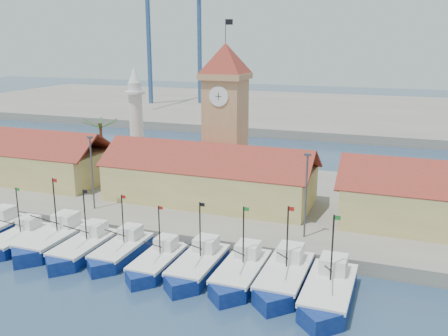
% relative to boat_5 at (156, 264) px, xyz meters
% --- Properties ---
extents(ground, '(400.00, 400.00, 0.00)m').
position_rel_boat_5_xyz_m(ground, '(-1.61, -2.34, -0.69)').
color(ground, navy).
rests_on(ground, ground).
extents(quay, '(140.00, 32.00, 1.50)m').
position_rel_boat_5_xyz_m(quay, '(-1.61, 21.66, 0.06)').
color(quay, gray).
rests_on(quay, ground).
extents(terminal, '(240.00, 80.00, 2.00)m').
position_rel_boat_5_xyz_m(terminal, '(-1.61, 107.66, 0.31)').
color(terminal, gray).
rests_on(terminal, ground).
extents(boat_1, '(3.28, 9.00, 6.81)m').
position_rel_boat_5_xyz_m(boat_1, '(-16.80, -0.31, 0.01)').
color(boat_1, navy).
rests_on(boat_1, ground).
extents(boat_2, '(3.85, 10.54, 7.97)m').
position_rel_boat_5_xyz_m(boat_2, '(-12.89, 0.74, 0.13)').
color(boat_2, navy).
rests_on(boat_2, ground).
extents(boat_3, '(3.54, 9.70, 7.34)m').
position_rel_boat_5_xyz_m(boat_3, '(-8.66, 0.16, 0.07)').
color(boat_3, navy).
rests_on(boat_3, ground).
extents(boat_4, '(3.35, 9.19, 6.95)m').
position_rel_boat_5_xyz_m(boat_4, '(-4.69, 1.00, 0.03)').
color(boat_4, navy).
rests_on(boat_4, ground).
extents(boat_5, '(3.22, 8.82, 6.67)m').
position_rel_boat_5_xyz_m(boat_5, '(0.00, 0.00, 0.00)').
color(boat_5, navy).
rests_on(boat_5, ground).
extents(boat_6, '(3.56, 9.75, 7.38)m').
position_rel_boat_5_xyz_m(boat_6, '(4.05, 0.43, 0.07)').
color(boat_6, navy).
rests_on(boat_6, ground).
extents(boat_7, '(3.60, 9.86, 7.46)m').
position_rel_boat_5_xyz_m(boat_7, '(8.35, 0.47, 0.08)').
color(boat_7, navy).
rests_on(boat_7, ground).
extents(boat_8, '(3.79, 10.39, 7.86)m').
position_rel_boat_5_xyz_m(boat_8, '(12.36, 0.82, 0.12)').
color(boat_8, navy).
rests_on(boat_8, ground).
extents(boat_9, '(3.88, 10.64, 8.05)m').
position_rel_boat_5_xyz_m(boat_9, '(16.53, -0.53, 0.14)').
color(boat_9, navy).
rests_on(boat_9, ground).
extents(hall_left, '(31.20, 10.13, 7.61)m').
position_rel_boat_5_xyz_m(hall_left, '(-33.61, 17.66, 3.30)').
color(hall_left, '#D5C174').
rests_on(hall_left, quay).
extents(hall_center, '(27.04, 10.13, 7.61)m').
position_rel_boat_5_xyz_m(hall_center, '(-1.61, 17.66, 3.30)').
color(hall_center, '#D5C174').
rests_on(hall_center, quay).
extents(clock_tower, '(5.80, 5.80, 22.70)m').
position_rel_boat_5_xyz_m(clock_tower, '(-1.61, 23.65, 11.27)').
color(clock_tower, tan).
rests_on(clock_tower, quay).
extents(minaret, '(3.00, 3.00, 16.30)m').
position_rel_boat_5_xyz_m(minaret, '(-16.61, 25.66, 9.04)').
color(minaret, silver).
rests_on(minaret, quay).
extents(palm_tree, '(5.60, 5.03, 8.39)m').
position_rel_boat_5_xyz_m(palm_tree, '(-21.61, 23.66, 5.56)').
color(palm_tree, brown).
rests_on(palm_tree, quay).
extents(lamp_posts, '(80.70, 0.25, 9.03)m').
position_rel_boat_5_xyz_m(lamp_posts, '(-1.11, 9.66, 5.79)').
color(lamp_posts, '#3F3F44').
rests_on(lamp_posts, quay).
extents(crane_blue_far, '(1.00, 35.76, 45.77)m').
position_rel_boat_5_xyz_m(crane_blue_far, '(-54.45, 97.91, 26.96)').
color(crane_blue_far, '#294B7F').
rests_on(crane_blue_far, terminal).
extents(crane_blue_near, '(1.00, 33.38, 40.47)m').
position_rel_boat_5_xyz_m(crane_blue_near, '(-40.24, 104.10, 23.83)').
color(crane_blue_near, '#294B7F').
rests_on(crane_blue_near, terminal).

